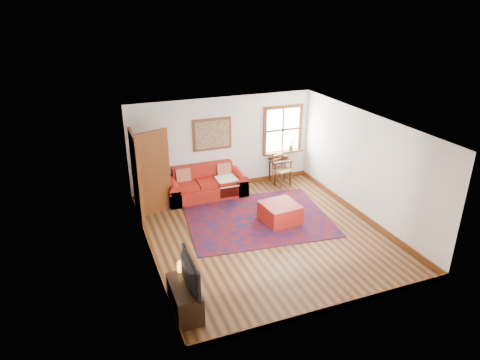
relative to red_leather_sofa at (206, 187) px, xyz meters
name	(u,v)px	position (x,y,z in m)	size (l,w,h in m)	color
ground	(264,233)	(0.63, -2.34, -0.27)	(5.50, 5.50, 0.00)	#3B200F
room_envelope	(266,164)	(0.63, -2.33, 1.38)	(5.04, 5.54, 2.52)	silver
window	(284,135)	(2.41, 0.36, 1.04)	(1.18, 0.20, 1.38)	white
doorway	(146,174)	(-1.57, -0.56, 0.80)	(0.89, 1.08, 2.14)	black
framed_artwork	(212,134)	(0.33, 0.37, 1.28)	(1.05, 0.07, 0.85)	brown
persian_rug	(257,218)	(0.76, -1.65, -0.26)	(3.28, 2.63, 0.02)	#600E0D
red_leather_sofa	(206,187)	(0.00, 0.00, 0.00)	(2.08, 0.86, 0.81)	maroon
red_ottoman	(280,213)	(1.20, -1.96, -0.04)	(0.79, 0.79, 0.45)	maroon
side_table	(280,164)	(2.21, 0.10, 0.30)	(0.58, 0.43, 0.69)	black
ladder_back_chair	(281,168)	(2.15, -0.04, 0.23)	(0.54, 0.52, 0.93)	tan
media_cabinet	(185,299)	(-1.65, -4.20, -0.02)	(0.42, 0.93, 0.51)	black
television	(185,274)	(-1.63, -4.26, 0.51)	(0.96, 0.13, 0.55)	black
candle_hurricane	(180,267)	(-1.60, -3.78, 0.32)	(0.12, 0.12, 0.18)	silver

